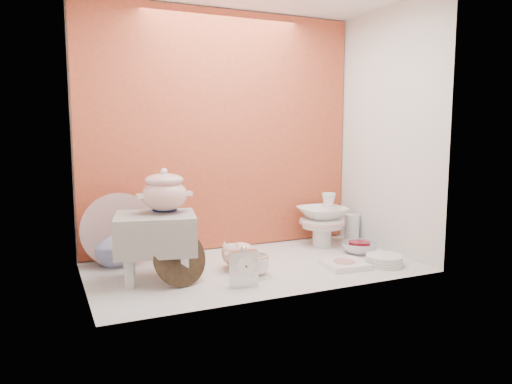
% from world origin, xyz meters
% --- Properties ---
extents(ground, '(1.80, 1.80, 0.00)m').
position_xyz_m(ground, '(0.00, 0.00, 0.00)').
color(ground, silver).
rests_on(ground, ground).
extents(niche_shell, '(1.86, 1.03, 1.53)m').
position_xyz_m(niche_shell, '(0.00, 0.18, 0.93)').
color(niche_shell, '#C64D31').
rests_on(niche_shell, ground).
extents(step_stool, '(0.46, 0.42, 0.34)m').
position_xyz_m(step_stool, '(-0.55, 0.01, 0.17)').
color(step_stool, silver).
rests_on(step_stool, ground).
extents(soup_tureen, '(0.33, 0.33, 0.23)m').
position_xyz_m(soup_tureen, '(-0.49, 0.04, 0.45)').
color(soup_tureen, white).
rests_on(soup_tureen, step_stool).
extents(cobalt_bowl, '(0.13, 0.13, 0.05)m').
position_xyz_m(cobalt_bowl, '(-0.47, 0.11, 0.36)').
color(cobalt_bowl, '#091845').
rests_on(cobalt_bowl, step_stool).
extents(floral_platter, '(0.42, 0.08, 0.42)m').
position_xyz_m(floral_platter, '(-0.68, 0.32, 0.21)').
color(floral_platter, white).
rests_on(floral_platter, ground).
extents(blue_white_vase, '(0.26, 0.26, 0.25)m').
position_xyz_m(blue_white_vase, '(-0.70, 0.36, 0.12)').
color(blue_white_vase, white).
rests_on(blue_white_vase, ground).
extents(lacquer_tray, '(0.31, 0.19, 0.27)m').
position_xyz_m(lacquer_tray, '(-0.46, -0.13, 0.14)').
color(lacquer_tray, black).
rests_on(lacquer_tray, ground).
extents(mantel_clock, '(0.14, 0.06, 0.20)m').
position_xyz_m(mantel_clock, '(-0.18, -0.28, 0.10)').
color(mantel_clock, silver).
rests_on(mantel_clock, ground).
extents(plush_pig, '(0.29, 0.23, 0.15)m').
position_xyz_m(plush_pig, '(-0.08, 0.03, 0.08)').
color(plush_pig, beige).
rests_on(plush_pig, ground).
extents(teacup_saucer, '(0.18, 0.18, 0.01)m').
position_xyz_m(teacup_saucer, '(-0.06, -0.16, 0.01)').
color(teacup_saucer, white).
rests_on(teacup_saucer, ground).
extents(gold_rim_teacup, '(0.16, 0.16, 0.11)m').
position_xyz_m(gold_rim_teacup, '(-0.06, -0.16, 0.06)').
color(gold_rim_teacup, white).
rests_on(gold_rim_teacup, teacup_saucer).
extents(lattice_dish, '(0.24, 0.24, 0.03)m').
position_xyz_m(lattice_dish, '(0.46, -0.21, 0.02)').
color(lattice_dish, white).
rests_on(lattice_dish, ground).
extents(dinner_plate_stack, '(0.28, 0.28, 0.06)m').
position_xyz_m(dinner_plate_stack, '(0.68, -0.27, 0.03)').
color(dinner_plate_stack, white).
rests_on(dinner_plate_stack, ground).
extents(crystal_bowl, '(0.28, 0.28, 0.07)m').
position_xyz_m(crystal_bowl, '(0.72, 0.01, 0.03)').
color(crystal_bowl, silver).
rests_on(crystal_bowl, ground).
extents(clear_glass_vase, '(0.13, 0.13, 0.19)m').
position_xyz_m(clear_glass_vase, '(0.84, 0.26, 0.10)').
color(clear_glass_vase, silver).
rests_on(clear_glass_vase, ground).
extents(porcelain_tower, '(0.40, 0.40, 0.35)m').
position_xyz_m(porcelain_tower, '(0.61, 0.27, 0.18)').
color(porcelain_tower, white).
rests_on(porcelain_tower, ground).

